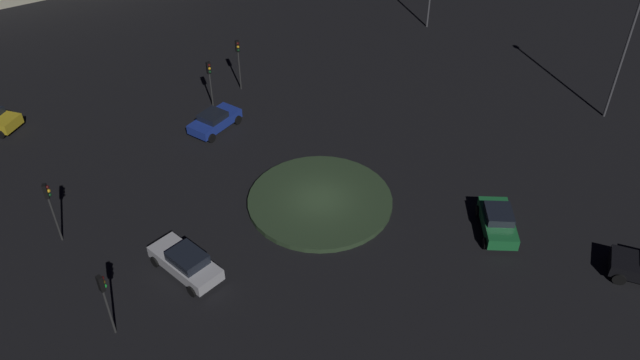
{
  "coord_description": "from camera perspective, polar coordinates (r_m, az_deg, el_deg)",
  "views": [
    {
      "loc": [
        5.92,
        -29.59,
        25.54
      ],
      "look_at": [
        0.0,
        0.0,
        1.78
      ],
      "focal_mm": 35.86,
      "sensor_mm": 36.0,
      "label": 1
    }
  ],
  "objects": [
    {
      "name": "car_blue",
      "position": [
        46.32,
        -9.39,
        5.26
      ],
      "size": [
        3.21,
        4.31,
        1.37
      ],
      "rotation": [
        0.0,
        0.0,
        1.17
      ],
      "color": "#1E38A5",
      "rests_on": "ground_plane"
    },
    {
      "name": "ground_plane",
      "position": [
        39.53,
        0.0,
        -2.02
      ],
      "size": [
        115.21,
        115.21,
        0.0
      ],
      "primitive_type": "plane",
      "color": "black"
    },
    {
      "name": "car_green",
      "position": [
        38.47,
        15.58,
        -3.56
      ],
      "size": [
        2.45,
        4.11,
        1.51
      ],
      "rotation": [
        0.0,
        0.0,
        4.87
      ],
      "color": "#1E7238",
      "rests_on": "ground_plane"
    },
    {
      "name": "streetlamp_northeast",
      "position": [
        49.37,
        25.75,
        10.98
      ],
      "size": [
        0.48,
        0.48,
        9.65
      ],
      "color": "#4C4C51",
      "rests_on": "ground_plane"
    },
    {
      "name": "traffic_light_southwest_near",
      "position": [
        32.07,
        -18.7,
        -9.56
      ],
      "size": [
        0.37,
        0.4,
        3.96
      ],
      "rotation": [
        0.0,
        0.0,
        0.97
      ],
      "color": "#2D2D2D",
      "rests_on": "ground_plane"
    },
    {
      "name": "traffic_light_northwest",
      "position": [
        49.92,
        -7.3,
        10.99
      ],
      "size": [
        0.37,
        0.39,
        4.14
      ],
      "rotation": [
        0.0,
        0.0,
        -0.95
      ],
      "color": "#2D2D2D",
      "rests_on": "ground_plane"
    },
    {
      "name": "roundabout_island",
      "position": [
        39.43,
        0.0,
        -1.85
      ],
      "size": [
        8.94,
        8.94,
        0.32
      ],
      "primitive_type": "cylinder",
      "color": "#2D4228",
      "rests_on": "ground_plane"
    },
    {
      "name": "traffic_light_southwest",
      "position": [
        38.15,
        -22.97,
        -1.76
      ],
      "size": [
        0.39,
        0.36,
        4.07
      ],
      "rotation": [
        0.0,
        0.0,
        0.42
      ],
      "color": "#2D2D2D",
      "rests_on": "ground_plane"
    },
    {
      "name": "car_silver",
      "position": [
        35.43,
        -11.88,
        -7.18
      ],
      "size": [
        4.71,
        3.79,
        1.54
      ],
      "rotation": [
        0.0,
        0.0,
        2.6
      ],
      "color": "silver",
      "rests_on": "ground_plane"
    },
    {
      "name": "traffic_light_northwest_near",
      "position": [
        48.06,
        -9.82,
        9.2
      ],
      "size": [
        0.39,
        0.38,
        3.71
      ],
      "rotation": [
        0.0,
        0.0,
        -0.75
      ],
      "color": "#2D2D2D",
      "rests_on": "ground_plane"
    }
  ]
}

